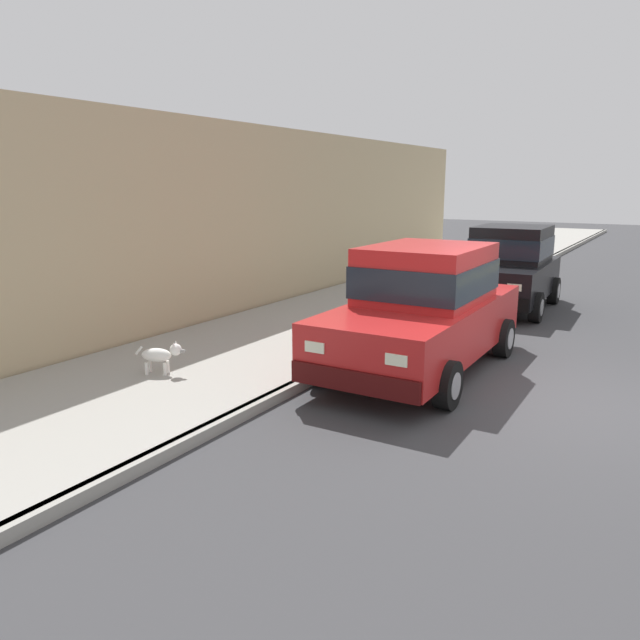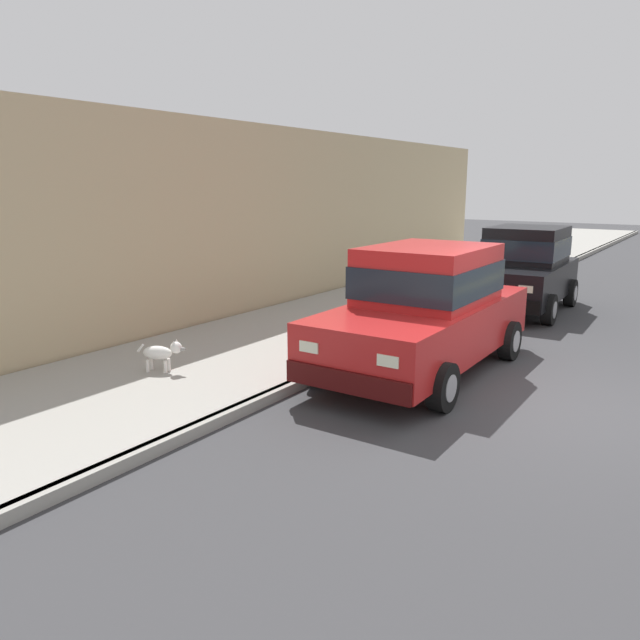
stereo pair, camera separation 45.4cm
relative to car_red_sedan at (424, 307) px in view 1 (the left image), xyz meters
name	(u,v)px [view 1 (the left image)]	position (x,y,z in m)	size (l,w,h in m)	color
ground_plane	(558,402)	(2.10, -0.41, -0.98)	(80.00, 80.00, 0.00)	#38383A
curb	(347,361)	(-1.10, -0.41, -0.91)	(0.16, 64.00, 0.14)	gray
sidewalk	(257,345)	(-2.90, -0.41, -0.91)	(3.60, 64.00, 0.14)	#99968E
car_red_sedan	(424,307)	(0.00, 0.00, 0.00)	(2.07, 4.62, 1.92)	red
car_black_hatchback	(509,266)	(-0.14, 5.52, -0.01)	(2.06, 3.86, 1.88)	black
dog_white	(161,355)	(-2.95, -2.60, -0.55)	(0.71, 0.40, 0.49)	white
building_facade	(289,217)	(-5.00, 3.71, 1.05)	(0.50, 20.00, 4.06)	tan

